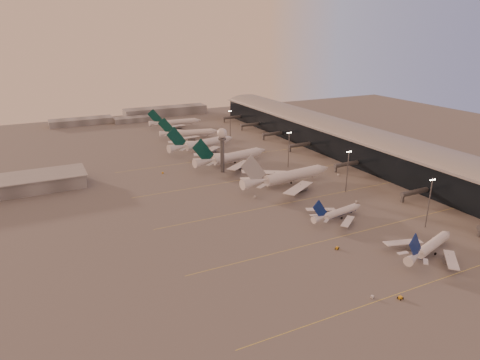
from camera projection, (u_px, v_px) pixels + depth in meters
name	position (u px, v px, depth m)	size (l,w,h in m)	color
ground	(327.00, 254.00, 180.93)	(700.00, 700.00, 0.00)	#5E5C5C
taxiway_markings	(309.00, 198.00, 240.80)	(180.00, 185.25, 0.02)	#E9D652
terminal	(355.00, 143.00, 315.51)	(57.00, 362.00, 23.04)	black
hangar	(12.00, 185.00, 247.86)	(82.00, 27.00, 8.50)	slate
radar_tower	(222.00, 141.00, 277.52)	(6.40, 6.40, 31.10)	#54565B
mast_a	(429.00, 201.00, 200.54)	(3.60, 0.56, 25.00)	#54565B
mast_b	(348.00, 169.00, 245.80)	(3.60, 0.56, 25.00)	#54565B
mast_c	(289.00, 148.00, 290.23)	(3.60, 0.56, 25.00)	#54565B
mast_d	(230.00, 123.00, 365.51)	(3.60, 0.56, 25.00)	#54565B
distant_horizon	(142.00, 114.00, 455.70)	(165.00, 37.50, 9.00)	slate
narrowbody_near	(430.00, 248.00, 178.77)	(39.00, 30.65, 15.69)	white
narrowbody_mid	(338.00, 214.00, 213.01)	(34.83, 27.59, 13.69)	white
widebody_white	(288.00, 179.00, 259.27)	(66.09, 52.71, 23.27)	white
greentail_a	(232.00, 159.00, 299.02)	(61.38, 49.10, 22.52)	white
greentail_b	(203.00, 145.00, 334.12)	(60.79, 48.49, 22.53)	white
greentail_c	(190.00, 134.00, 372.12)	(52.37, 41.95, 19.16)	white
greentail_d	(176.00, 123.00, 414.73)	(52.32, 42.16, 18.99)	white
gsv_truck_a	(373.00, 295.00, 150.83)	(5.50, 3.65, 2.09)	silver
gsv_tug_near	(400.00, 298.00, 150.20)	(2.75, 3.99, 1.06)	gold
gsv_catering_a	(434.00, 236.00, 191.80)	(5.83, 4.17, 4.38)	silver
gsv_tug_mid	(337.00, 248.00, 184.32)	(3.79, 4.09, 1.01)	gold
gsv_truck_b	(357.00, 201.00, 233.46)	(5.85, 2.92, 2.25)	silver
gsv_truck_c	(255.00, 196.00, 240.74)	(5.58, 3.30, 2.12)	silver
gsv_catering_b	(339.00, 172.00, 276.72)	(5.55, 3.19, 4.29)	silver
gsv_tug_far	(246.00, 180.00, 268.14)	(2.91, 4.19, 1.10)	silver
gsv_truck_d	(162.00, 172.00, 281.34)	(2.96, 5.27, 2.01)	gold
gsv_tug_hangar	(253.00, 151.00, 331.30)	(3.84, 2.86, 0.98)	gold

